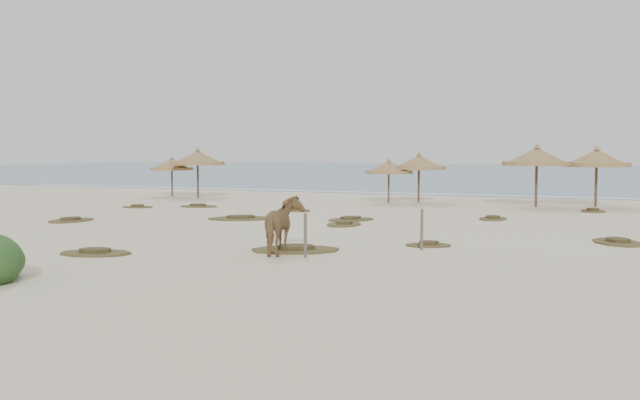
{
  "coord_description": "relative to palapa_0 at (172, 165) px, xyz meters",
  "views": [
    {
      "loc": [
        9.34,
        -19.31,
        2.85
      ],
      "look_at": [
        -0.91,
        5.0,
        1.01
      ],
      "focal_mm": 40.0,
      "sensor_mm": 36.0,
      "label": 1
    }
  ],
  "objects": [
    {
      "name": "scrub_13",
      "position": [
        11.51,
        -6.78,
        -1.89
      ],
      "size": [
        2.29,
        1.99,
        0.16
      ],
      "rotation": [
        0.0,
        0.0,
        2.68
      ],
      "color": "brown",
      "rests_on": "ground"
    },
    {
      "name": "scrub_10",
      "position": [
        24.56,
        -1.85,
        -1.89
      ],
      "size": [
        1.3,
        1.8,
        0.16
      ],
      "rotation": [
        0.0,
        0.0,
        1.71
      ],
      "color": "brown",
      "rests_on": "ground"
    },
    {
      "name": "scrub_2",
      "position": [
        16.02,
        -11.94,
        -1.89
      ],
      "size": [
        1.25,
        1.9,
        0.16
      ],
      "rotation": [
        0.0,
        0.0,
        1.58
      ],
      "color": "brown",
      "rests_on": "ground"
    },
    {
      "name": "scrub_3",
      "position": [
        15.6,
        -10.06,
        -1.89
      ],
      "size": [
        2.27,
        2.5,
        0.16
      ],
      "rotation": [
        0.0,
        0.0,
        1.01
      ],
      "color": "brown",
      "rests_on": "ground"
    },
    {
      "name": "scrub_4",
      "position": [
        25.66,
        -13.63,
        -1.89
      ],
      "size": [
        2.06,
        2.45,
        0.16
      ],
      "rotation": [
        0.0,
        0.0,
        1.98
      ],
      "color": "brown",
      "rests_on": "ground"
    },
    {
      "name": "foam_line",
      "position": [
        16.33,
        8.15,
        -1.93
      ],
      "size": [
        70.0,
        0.6,
        0.01
      ],
      "primitive_type": "cube",
      "color": "white",
      "rests_on": "ground"
    },
    {
      "name": "palapa_5",
      "position": [
        24.57,
        1.37,
        0.47
      ],
      "size": [
        3.41,
        3.41,
        3.11
      ],
      "rotation": [
        0.0,
        0.0,
        0.03
      ],
      "color": "#4F3828",
      "rests_on": "ground"
    },
    {
      "name": "scrub_1",
      "position": [
        11.22,
        -11.39,
        -1.89
      ],
      "size": [
        3.26,
        2.93,
        0.16
      ],
      "rotation": [
        0.0,
        0.0,
        0.54
      ],
      "color": "brown",
      "rests_on": "ground"
    },
    {
      "name": "scrub_11",
      "position": [
        12.43,
        -21.68,
        -1.89
      ],
      "size": [
        2.28,
        1.77,
        0.16
      ],
      "rotation": [
        0.0,
        0.0,
        0.25
      ],
      "color": "brown",
      "rests_on": "ground"
    },
    {
      "name": "palapa_0",
      "position": [
        0.0,
        0.0,
        0.0
      ],
      "size": [
        3.32,
        3.32,
        2.5
      ],
      "rotation": [
        0.0,
        0.0,
        0.29
      ],
      "color": "#4F3828",
      "rests_on": "ground"
    },
    {
      "name": "fence_post_near",
      "position": [
        18.01,
        -20.0,
        -1.35
      ],
      "size": [
        0.1,
        0.1,
        1.19
      ],
      "primitive_type": "cylinder",
      "rotation": [
        0.0,
        0.0,
        0.15
      ],
      "color": "brown",
      "rests_on": "ground"
    },
    {
      "name": "scrub_8",
      "position": [
        3.57,
        -8.15,
        -1.89
      ],
      "size": [
        1.74,
        1.36,
        0.16
      ],
      "rotation": [
        0.0,
        0.0,
        0.27
      ],
      "color": "brown",
      "rests_on": "ground"
    },
    {
      "name": "palapa_1",
      "position": [
        2.29,
        -0.64,
        0.42
      ],
      "size": [
        3.93,
        3.93,
        3.03
      ],
      "rotation": [
        0.0,
        0.0,
        0.25
      ],
      "color": "#4F3828",
      "rests_on": "ground"
    },
    {
      "name": "scrub_9",
      "position": [
        17.22,
        -18.94,
        -1.89
      ],
      "size": [
        3.01,
        2.59,
        0.16
      ],
      "rotation": [
        0.0,
        0.0,
        0.44
      ],
      "color": "brown",
      "rests_on": "ground"
    },
    {
      "name": "palapa_3",
      "position": [
        15.54,
        0.75,
        0.21
      ],
      "size": [
        3.14,
        3.14,
        2.77
      ],
      "rotation": [
        0.0,
        0.0,
        -0.06
      ],
      "color": "#4F3828",
      "rests_on": "ground"
    },
    {
      "name": "palapa_4",
      "position": [
        21.79,
        0.12,
        0.55
      ],
      "size": [
        4.39,
        4.39,
        3.2
      ],
      "rotation": [
        0.0,
        0.0,
        0.36
      ],
      "color": "#4F3828",
      "rests_on": "ground"
    },
    {
      "name": "horse",
      "position": [
        17.22,
        -19.7,
        -1.14
      ],
      "size": [
        1.26,
        2.03,
        1.59
      ],
      "primitive_type": "imported",
      "rotation": [
        0.0,
        0.0,
        3.37
      ],
      "color": "olive",
      "rests_on": "ground"
    },
    {
      "name": "scrub_7",
      "position": [
        20.87,
        -7.42,
        -1.89
      ],
      "size": [
        1.18,
        1.74,
        0.16
      ],
      "rotation": [
        0.0,
        0.0,
        1.52
      ],
      "color": "brown",
      "rests_on": "ground"
    },
    {
      "name": "palapa_2",
      "position": [
        14.09,
        -0.11,
        -0.05
      ],
      "size": [
        2.83,
        2.83,
        2.44
      ],
      "rotation": [
        0.0,
        0.0,
        0.09
      ],
      "color": "#4F3828",
      "rests_on": "ground"
    },
    {
      "name": "ground",
      "position": [
        16.33,
        -17.85,
        -1.94
      ],
      "size": [
        160.0,
        160.0,
        0.0
      ],
      "primitive_type": "plane",
      "color": "beige",
      "rests_on": "ground"
    },
    {
      "name": "scrub_6",
      "position": [
        6.13,
        -6.62,
        -1.89
      ],
      "size": [
        2.18,
        1.66,
        0.16
      ],
      "rotation": [
        0.0,
        0.0,
        0.22
      ],
      "color": "brown",
      "rests_on": "ground"
    },
    {
      "name": "fence_post_far",
      "position": [
        20.49,
        -17.39,
        -1.35
      ],
      "size": [
        0.1,
        0.1,
        1.17
      ],
      "primitive_type": "cylinder",
      "rotation": [
        0.0,
        0.0,
        0.13
      ],
      "color": "brown",
      "rests_on": "ground"
    },
    {
      "name": "scrub_0",
      "position": [
        5.34,
        -14.78,
        -1.89
      ],
      "size": [
        1.42,
        2.15,
        0.16
      ],
      "rotation": [
        0.0,
        0.0,
        1.55
      ],
      "color": "brown",
      "rests_on": "ground"
    },
    {
      "name": "ocean",
      "position": [
        16.33,
        57.15,
        -1.93
      ],
      "size": [
        200.0,
        100.0,
        0.01
      ],
      "primitive_type": "cube",
      "color": "#2B6483",
      "rests_on": "ground"
    },
    {
      "name": "scrub_12",
      "position": [
        20.48,
        -16.53,
        -1.89
      ],
      "size": [
        1.6,
        1.34,
        0.16
      ],
      "rotation": [
        0.0,
        0.0,
        0.39
      ],
      "color": "brown",
      "rests_on": "ground"
    }
  ]
}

